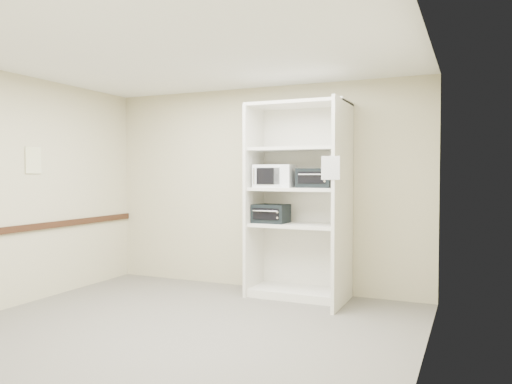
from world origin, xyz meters
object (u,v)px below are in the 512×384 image
at_px(shelving_unit, 302,207).
at_px(toaster_oven_lower, 271,214).
at_px(microwave, 274,176).
at_px(toaster_oven_upper, 314,178).

distance_m(shelving_unit, toaster_oven_lower, 0.41).
xyz_separation_m(microwave, toaster_oven_lower, (-0.04, -0.01, -0.48)).
bearing_deg(toaster_oven_upper, shelving_unit, -167.38).
xyz_separation_m(shelving_unit, toaster_oven_upper, (0.14, 0.05, 0.36)).
relative_size(shelving_unit, microwave, 5.09).
xyz_separation_m(toaster_oven_upper, toaster_oven_lower, (-0.54, -0.09, -0.45)).
distance_m(shelving_unit, toaster_oven_upper, 0.39).
relative_size(microwave, toaster_oven_lower, 1.12).
bearing_deg(toaster_oven_upper, microwave, -177.35).
height_order(microwave, toaster_oven_upper, microwave).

